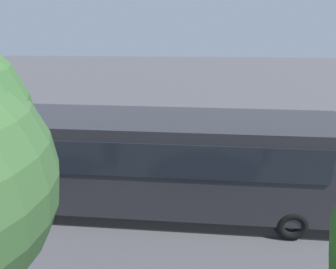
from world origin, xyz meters
name	(u,v)px	position (x,y,z in m)	size (l,w,h in m)	color
ground_plane	(186,153)	(0.00, 0.00, 0.00)	(80.00, 80.00, 0.00)	#424247
tour_bus	(165,166)	(0.69, 4.71, 1.65)	(10.85, 2.88, 3.25)	#26262B
spectator_far_left	(227,156)	(-1.60, 2.43, 0.98)	(0.58, 0.37, 1.66)	black
spectator_left	(199,155)	(-0.49, 2.52, 1.05)	(0.57, 0.39, 1.76)	black
spectator_centre	(177,156)	(0.35, 2.49, 0.99)	(0.58, 0.36, 1.67)	#473823
spectator_right	(147,149)	(1.61, 2.11, 1.06)	(0.58, 0.37, 1.78)	black
spectator_far_right	(122,150)	(2.62, 2.15, 1.02)	(0.58, 0.34, 1.72)	black
parked_motorcycle_silver	(271,172)	(-3.30, 2.72, 0.48)	(2.04, 0.62, 0.99)	black
stunt_motorcycle	(149,128)	(1.97, -1.80, 0.61)	(1.92, 1.01, 1.23)	black
traffic_cone	(196,138)	(-0.51, -1.28, 0.30)	(0.34, 0.34, 0.63)	orange
bay_line_a	(283,149)	(-4.79, -0.78, 0.00)	(0.19, 4.50, 0.01)	white
bay_line_b	(230,148)	(-2.20, -0.78, 0.00)	(0.18, 3.88, 0.01)	white
bay_line_c	(178,147)	(0.39, -0.78, 0.00)	(0.19, 4.60, 0.01)	white
bay_line_d	(127,145)	(2.99, -0.78, 0.00)	(0.19, 4.27, 0.01)	white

